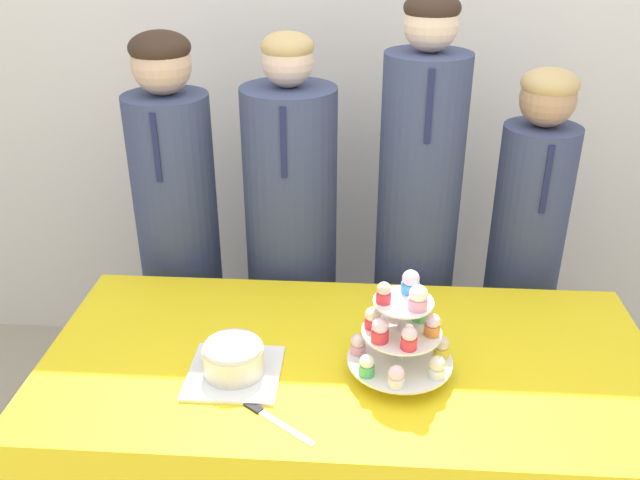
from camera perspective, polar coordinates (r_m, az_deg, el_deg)
wall_back at (r=2.71m, az=3.51°, el=16.36°), size 9.00×0.06×2.70m
table at (r=2.08m, az=2.29°, el=-17.98°), size 1.64×0.78×0.74m
round_cake at (r=1.76m, az=-7.30°, el=-9.79°), size 0.24×0.24×0.11m
cake_knife at (r=1.66m, az=-4.84°, el=-14.33°), size 0.20×0.16×0.01m
cupcake_stand at (r=1.72m, az=6.92°, el=-7.67°), size 0.27×0.27×0.28m
student_0 at (r=2.45m, az=-11.64°, el=-1.09°), size 0.28×0.29×1.48m
student_1 at (r=2.39m, az=-2.38°, el=-1.83°), size 0.31×0.32×1.48m
student_2 at (r=2.35m, az=8.03°, el=-0.63°), size 0.27×0.28×1.60m
student_3 at (r=2.45m, az=16.58°, el=-2.79°), size 0.24×0.25×1.38m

